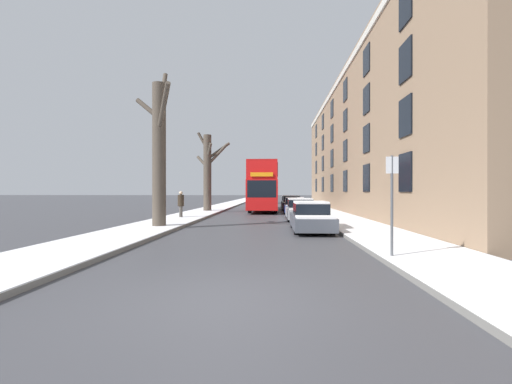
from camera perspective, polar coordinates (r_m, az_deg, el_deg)
The scene contains 15 objects.
ground_plane at distance 6.07m, azimuth -5.80°, elevation -17.57°, with size 320.00×320.00×0.00m, color #424247.
sidewalk_left at distance 59.05m, azimuth -2.93°, elevation -1.61°, with size 2.97×130.00×0.16m.
sidewalk_right at distance 58.90m, azimuth 7.11°, elevation -1.62°, with size 2.97×130.00×0.16m.
terrace_facade_right at distance 32.76m, azimuth 21.37°, elevation 7.51°, with size 9.10×42.57×12.14m.
bare_tree_left_0 at distance 17.60m, azimuth -15.84°, elevation 6.73°, with size 2.50×3.44×8.12m.
bare_tree_left_1 at distance 30.50m, azimuth -8.01°, elevation 3.59°, with size 3.15×1.96×7.06m.
double_decker_bus at distance 32.29m, azimuth 1.30°, elevation 1.22°, with size 2.54×11.47×4.39m.
parked_car_0 at distance 16.14m, azimuth 9.11°, elevation -4.18°, with size 1.74×4.58×1.38m.
parked_car_1 at distance 22.37m, azimuth 7.38°, elevation -2.97°, with size 1.78×4.54×1.39m.
parked_car_2 at distance 28.53m, azimuth 6.42°, elevation -2.34°, with size 1.74×4.00×1.36m.
parked_car_3 at distance 33.73m, azimuth 5.88°, elevation -1.91°, with size 1.83×4.12×1.44m.
parked_car_4 at distance 39.87m, azimuth 5.43°, elevation -1.65°, with size 1.76×4.26×1.35m.
oncoming_van at distance 52.53m, azimuth 0.62°, elevation -0.49°, with size 2.09×5.28×2.42m.
pedestrian_left_sidewalk at distance 23.06m, azimuth -12.42°, elevation -1.94°, with size 0.41×0.41×1.86m.
street_sign_post at distance 9.62m, azimuth 21.71°, elevation -1.43°, with size 0.32×0.07×2.78m.
Camera 1 is at (0.88, -5.72, 1.84)m, focal length 24.00 mm.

